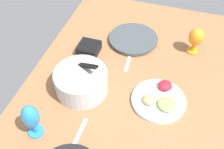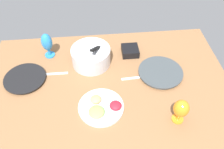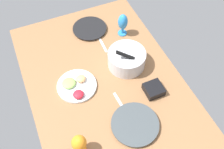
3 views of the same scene
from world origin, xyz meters
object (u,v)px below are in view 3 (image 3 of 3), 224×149
mixing_bowl (127,59)px  hurricane_glass_blue (123,23)px  dinner_plate_right (135,124)px  fruit_platter (76,86)px  square_bowl_black (154,89)px  dinner_plate_left (90,29)px  hurricane_glass_orange (79,143)px

mixing_bowl → hurricane_glass_blue: hurricane_glass_blue is taller
dinner_plate_right → mixing_bowl: mixing_bowl is taller
dinner_plate_right → mixing_bowl: (-45.91, 15.64, 5.27)cm
fruit_platter → dinner_plate_right: bearing=30.3°
dinner_plate_right → square_bowl_black: size_ratio=2.49×
dinner_plate_left → hurricane_glass_blue: size_ratio=1.43×
dinner_plate_left → hurricane_glass_blue: (14.45, 22.59, 10.50)cm
square_bowl_black → fruit_platter: bearing=-117.3°
hurricane_glass_orange → dinner_plate_left: bearing=156.6°
hurricane_glass_orange → square_bowl_black: (-18.85, 58.58, -7.33)cm
mixing_bowl → hurricane_glass_orange: (47.36, -51.66, 3.60)cm
mixing_bowl → square_bowl_black: 29.58cm
hurricane_glass_orange → square_bowl_black: size_ratio=1.37×
mixing_bowl → dinner_plate_right: bearing=-18.8°
fruit_platter → hurricane_glass_blue: (-34.43, 50.48, 9.93)cm
dinner_plate_right → hurricane_glass_orange: hurricane_glass_orange is taller
hurricane_glass_orange → hurricane_glass_blue: hurricane_glass_blue is taller
dinner_plate_right → dinner_plate_left: bearing=177.7°
hurricane_glass_orange → square_bowl_black: 61.97cm
mixing_bowl → square_bowl_black: mixing_bowl is taller
dinner_plate_right → hurricane_glass_orange: size_ratio=1.82×
mixing_bowl → hurricane_glass_orange: bearing=-47.5°
mixing_bowl → hurricane_glass_blue: 32.21cm
dinner_plate_right → hurricane_glass_blue: hurricane_glass_blue is taller
hurricane_glass_orange → hurricane_glass_blue: (-77.39, 62.25, 1.24)cm
mixing_bowl → fruit_platter: 40.44cm
dinner_plate_right → square_bowl_black: bearing=127.6°
dinner_plate_right → square_bowl_black: (-17.40, 22.56, 1.54)cm
hurricane_glass_blue → square_bowl_black: size_ratio=1.60×
dinner_plate_left → fruit_platter: 56.27cm
dinner_plate_left → fruit_platter: fruit_platter is taller
mixing_bowl → square_bowl_black: size_ratio=2.24×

